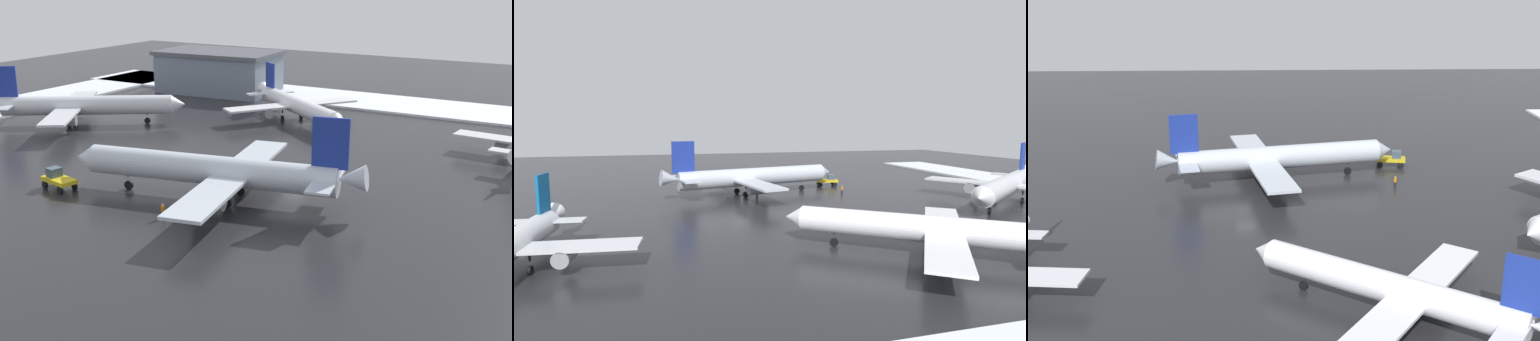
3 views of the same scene
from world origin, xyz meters
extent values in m
plane|color=#232326|center=(0.00, 0.00, 0.00)|extent=(240.00, 240.00, 0.00)
cylinder|color=silver|center=(4.92, 12.16, 3.49)|extent=(29.98, 9.49, 3.39)
cone|color=silver|center=(20.73, 15.49, 3.49)|extent=(3.01, 3.65, 3.22)
cone|color=silver|center=(-11.09, 8.79, 4.09)|extent=(4.08, 3.55, 3.30)
cube|color=silver|center=(0.31, 19.55, 3.19)|extent=(6.97, 13.59, 0.36)
cylinder|color=gray|center=(1.21, 17.70, 2.19)|extent=(3.73, 2.65, 1.99)
cube|color=silver|center=(3.68, 3.54, 3.19)|extent=(6.97, 13.59, 0.36)
cylinder|color=gray|center=(3.76, 5.60, 2.19)|extent=(3.73, 2.65, 1.99)
cube|color=navy|center=(-8.74, 9.28, 7.78)|extent=(3.98, 1.17, 5.59)
cube|color=silver|center=(-9.16, 12.25, 3.89)|extent=(3.52, 5.22, 0.24)
cube|color=silver|center=(-7.93, 6.40, 3.89)|extent=(3.52, 5.22, 0.24)
cylinder|color=black|center=(15.17, 14.32, 1.99)|extent=(0.24, 0.24, 0.70)
cylinder|color=black|center=(15.17, 14.32, 0.55)|extent=(1.15, 0.57, 1.10)
cylinder|color=black|center=(1.54, 13.69, 1.99)|extent=(0.24, 0.24, 0.70)
cylinder|color=black|center=(1.54, 13.69, 0.55)|extent=(1.15, 0.57, 1.10)
cylinder|color=black|center=(2.44, 9.40, 1.99)|extent=(0.24, 0.24, 0.70)
cylinder|color=black|center=(2.44, 9.40, 0.55)|extent=(1.15, 0.57, 1.10)
cube|color=silver|center=(-19.37, -23.45, 2.48)|extent=(10.35, 4.35, 0.28)
cube|color=silver|center=(-22.58, -14.74, 3.02)|extent=(3.89, 2.36, 0.19)
cylinder|color=white|center=(13.23, -27.34, 2.91)|extent=(21.81, 17.00, 2.83)
cone|color=white|center=(2.35, -19.39, 2.91)|extent=(3.20, 3.35, 2.69)
cube|color=white|center=(11.22, -34.31, 2.66)|extent=(9.33, 10.89, 0.30)
cylinder|color=gray|center=(11.87, -32.73, 1.83)|extent=(3.26, 3.01, 1.66)
cube|color=white|center=(19.27, -23.30, 2.66)|extent=(9.33, 10.89, 0.30)
cylinder|color=gray|center=(17.95, -24.40, 1.83)|extent=(3.26, 3.01, 1.66)
cube|color=navy|center=(22.63, -34.21, 6.49)|extent=(2.86, 2.20, 4.66)
cube|color=white|center=(21.02, -36.12, 3.24)|extent=(4.10, 4.50, 0.20)
cube|color=white|center=(23.97, -32.09, 3.24)|extent=(4.10, 4.50, 0.20)
cylinder|color=black|center=(6.18, -22.19, 1.66)|extent=(0.20, 0.20, 0.58)
cylinder|color=black|center=(6.18, -22.19, 0.46)|extent=(0.91, 0.77, 0.91)
cylinder|color=black|center=(14.17, -30.29, 1.66)|extent=(0.20, 0.20, 0.58)
cylinder|color=black|center=(14.17, -30.29, 0.46)|extent=(0.91, 0.77, 0.91)
cylinder|color=black|center=(16.32, -27.33, 1.66)|extent=(0.20, 0.20, 0.58)
cylinder|color=black|center=(16.32, -27.33, 0.46)|extent=(0.91, 0.77, 0.91)
cone|color=silver|center=(30.82, -16.71, 3.31)|extent=(3.58, 3.80, 3.06)
cube|color=gold|center=(22.47, 18.44, 1.15)|extent=(4.92, 2.99, 0.50)
cube|color=#3F5160|center=(23.38, 18.27, 1.95)|extent=(1.65, 1.73, 1.10)
cylinder|color=black|center=(24.23, 19.12, 0.45)|extent=(0.94, 0.48, 0.90)
cylinder|color=black|center=(23.88, 17.18, 0.45)|extent=(0.94, 0.48, 0.90)
cylinder|color=black|center=(21.07, 19.70, 0.45)|extent=(0.94, 0.48, 0.90)
cylinder|color=black|center=(20.71, 17.75, 0.45)|extent=(0.94, 0.48, 0.90)
cylinder|color=black|center=(5.73, 19.78, 0.42)|extent=(0.16, 0.16, 0.85)
cylinder|color=black|center=(5.64, 19.95, 0.42)|extent=(0.16, 0.16, 0.85)
cylinder|color=orange|center=(5.68, 19.87, 1.16)|extent=(0.36, 0.36, 0.62)
sphere|color=tan|center=(5.68, 19.87, 1.59)|extent=(0.24, 0.24, 0.24)
cylinder|color=black|center=(21.06, 7.89, 0.42)|extent=(0.16, 0.16, 0.85)
cylinder|color=black|center=(21.26, 7.84, 0.42)|extent=(0.16, 0.16, 0.85)
cylinder|color=orange|center=(21.16, 7.86, 1.16)|extent=(0.36, 0.36, 0.62)
sphere|color=tan|center=(21.16, 7.86, 1.59)|extent=(0.24, 0.24, 0.24)
cylinder|color=black|center=(4.56, 8.90, 0.42)|extent=(0.16, 0.16, 0.85)
cylinder|color=black|center=(4.37, 8.95, 0.42)|extent=(0.16, 0.16, 0.85)
cylinder|color=orange|center=(4.46, 8.92, 1.16)|extent=(0.36, 0.36, 0.62)
sphere|color=tan|center=(4.46, 8.92, 1.59)|extent=(0.24, 0.24, 0.24)
camera|label=1|loc=(-34.75, 69.77, 25.37)|focal=45.00mm
camera|label=2|loc=(-11.89, -62.31, 13.67)|focal=28.00mm
camera|label=3|loc=(2.49, -78.26, 29.91)|focal=45.00mm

